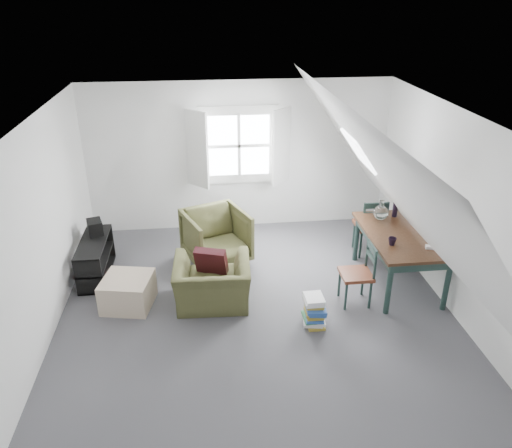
{
  "coord_description": "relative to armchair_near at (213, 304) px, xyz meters",
  "views": [
    {
      "loc": [
        -0.6,
        -5.18,
        3.82
      ],
      "look_at": [
        0.04,
        0.6,
        1.03
      ],
      "focal_mm": 35.0,
      "sensor_mm": 36.0,
      "label": 1
    }
  ],
  "objects": [
    {
      "name": "floor",
      "position": [
        0.55,
        -0.37,
        0.0
      ],
      "size": [
        5.5,
        5.5,
        0.0
      ],
      "primitive_type": "plane",
      "color": "#4B4B4F",
      "rests_on": "ground"
    },
    {
      "name": "ceiling",
      "position": [
        0.55,
        -0.37,
        2.5
      ],
      "size": [
        5.5,
        5.5,
        0.0
      ],
      "primitive_type": "plane",
      "rotation": [
        3.14,
        0.0,
        0.0
      ],
      "color": "white",
      "rests_on": "wall_back"
    },
    {
      "name": "wall_back",
      "position": [
        0.55,
        2.38,
        1.25
      ],
      "size": [
        5.0,
        0.0,
        5.0
      ],
      "primitive_type": "plane",
      "rotation": [
        1.57,
        0.0,
        0.0
      ],
      "color": "white",
      "rests_on": "ground"
    },
    {
      "name": "wall_front",
      "position": [
        0.55,
        -3.12,
        1.25
      ],
      "size": [
        5.0,
        0.0,
        5.0
      ],
      "primitive_type": "plane",
      "rotation": [
        -1.57,
        0.0,
        0.0
      ],
      "color": "white",
      "rests_on": "ground"
    },
    {
      "name": "wall_left",
      "position": [
        -1.95,
        -0.37,
        1.25
      ],
      "size": [
        0.0,
        5.5,
        5.5
      ],
      "primitive_type": "plane",
      "rotation": [
        1.57,
        0.0,
        1.57
      ],
      "color": "white",
      "rests_on": "ground"
    },
    {
      "name": "wall_right",
      "position": [
        3.05,
        -0.37,
        1.25
      ],
      "size": [
        0.0,
        5.5,
        5.5
      ],
      "primitive_type": "plane",
      "rotation": [
        1.57,
        0.0,
        -1.57
      ],
      "color": "white",
      "rests_on": "ground"
    },
    {
      "name": "slope_left",
      "position": [
        -1.0,
        -0.37,
        1.78
      ],
      "size": [
        3.19,
        5.5,
        4.48
      ],
      "primitive_type": "plane",
      "rotation": [
        0.0,
        2.19,
        0.0
      ],
      "color": "white",
      "rests_on": "wall_left"
    },
    {
      "name": "slope_right",
      "position": [
        2.1,
        -0.37,
        1.78
      ],
      "size": [
        3.19,
        5.5,
        4.48
      ],
      "primitive_type": "plane",
      "rotation": [
        0.0,
        -2.19,
        0.0
      ],
      "color": "white",
      "rests_on": "wall_right"
    },
    {
      "name": "dormer_window",
      "position": [
        0.55,
        2.31,
        1.45
      ],
      "size": [
        1.71,
        0.35,
        1.3
      ],
      "color": "white",
      "rests_on": "wall_back"
    },
    {
      "name": "skylight",
      "position": [
        2.1,
        0.93,
        1.75
      ],
      "size": [
        0.35,
        0.75,
        0.47
      ],
      "primitive_type": "cube",
      "rotation": [
        0.0,
        0.95,
        0.0
      ],
      "color": "white",
      "rests_on": "slope_right"
    },
    {
      "name": "armchair_near",
      "position": [
        0.0,
        0.0,
        0.0
      ],
      "size": [
        1.01,
        0.89,
        0.63
      ],
      "primitive_type": "imported",
      "rotation": [
        0.0,
        0.0,
        3.1
      ],
      "color": "#444524",
      "rests_on": "floor"
    },
    {
      "name": "armchair_far",
      "position": [
        0.1,
        1.16,
        0.0
      ],
      "size": [
        1.13,
        1.14,
        0.81
      ],
      "primitive_type": "imported",
      "rotation": [
        0.0,
        0.0,
        0.37
      ],
      "color": "#444524",
      "rests_on": "floor"
    },
    {
      "name": "throw_pillow",
      "position": [
        0.0,
        0.15,
        0.55
      ],
      "size": [
        0.46,
        0.35,
        0.43
      ],
      "primitive_type": "cube",
      "rotation": [
        0.31,
        0.0,
        -0.31
      ],
      "color": "#3B1015",
      "rests_on": "armchair_near"
    },
    {
      "name": "ottoman",
      "position": [
        -1.1,
        0.1,
        0.2
      ],
      "size": [
        0.71,
        0.71,
        0.4
      ],
      "primitive_type": "cube",
      "rotation": [
        0.0,
        0.0,
        -0.2
      ],
      "color": "tan",
      "rests_on": "floor"
    },
    {
      "name": "dining_table",
      "position": [
        2.59,
        0.24,
        0.67
      ],
      "size": [
        0.93,
        1.56,
        0.78
      ],
      "rotation": [
        0.0,
        0.0,
        -0.0
      ],
      "color": "#351D10",
      "rests_on": "floor"
    },
    {
      "name": "demijohn",
      "position": [
        2.44,
        0.69,
        0.9
      ],
      "size": [
        0.21,
        0.21,
        0.3
      ],
      "rotation": [
        0.0,
        0.0,
        0.36
      ],
      "color": "silver",
      "rests_on": "dining_table"
    },
    {
      "name": "vase_twigs",
      "position": [
        2.69,
        0.79,
        0.91
      ],
      "size": [
        0.07,
        0.08,
        0.58
      ],
      "rotation": [
        0.0,
        0.0,
        -0.18
      ],
      "color": "black",
      "rests_on": "dining_table"
    },
    {
      "name": "cup",
      "position": [
        2.34,
        -0.06,
        0.78
      ],
      "size": [
        0.12,
        0.12,
        0.1
      ],
      "primitive_type": "imported",
      "rotation": [
        0.0,
        0.0,
        -0.16
      ],
      "color": "black",
      "rests_on": "dining_table"
    },
    {
      "name": "paper_box",
      "position": [
        2.79,
        -0.21,
        0.8
      ],
      "size": [
        0.13,
        0.1,
        0.04
      ],
      "primitive_type": "cube",
      "rotation": [
        0.0,
        0.0,
        -0.28
      ],
      "color": "white",
      "rests_on": "dining_table"
    },
    {
      "name": "dining_chair_far",
      "position": [
        2.47,
        1.13,
        0.49
      ],
      "size": [
        0.44,
        0.44,
        0.93
      ],
      "rotation": [
        0.0,
        0.0,
        2.93
      ],
      "color": "#602C1B",
      "rests_on": "floor"
    },
    {
      "name": "dining_chair_near",
      "position": [
        1.9,
        -0.16,
        0.44
      ],
      "size": [
        0.4,
        0.4,
        0.85
      ],
      "rotation": [
        0.0,
        0.0,
        -1.76
      ],
      "color": "#602C1B",
      "rests_on": "floor"
    },
    {
      "name": "media_shelf",
      "position": [
        -1.65,
        0.89,
        0.25
      ],
      "size": [
        0.36,
        1.08,
        0.56
      ],
      "rotation": [
        0.0,
        0.0,
        0.08
      ],
      "color": "black",
      "rests_on": "floor"
    },
    {
      "name": "electronics_box",
      "position": [
        -1.65,
        1.17,
        0.65
      ],
      "size": [
        0.27,
        0.32,
        0.22
      ],
      "primitive_type": "cube",
      "rotation": [
        0.0,
        0.0,
        0.3
      ],
      "color": "black",
      "rests_on": "media_shelf"
    },
    {
      "name": "magazine_stack",
      "position": [
        1.23,
        -0.59,
        0.2
      ],
      "size": [
        0.3,
        0.35,
        0.4
      ],
      "rotation": [
        0.0,
        0.0,
        0.21
      ],
      "color": "#B29933",
      "rests_on": "floor"
    }
  ]
}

